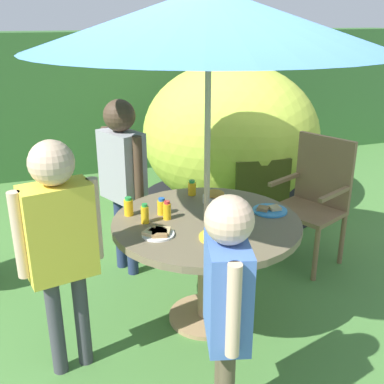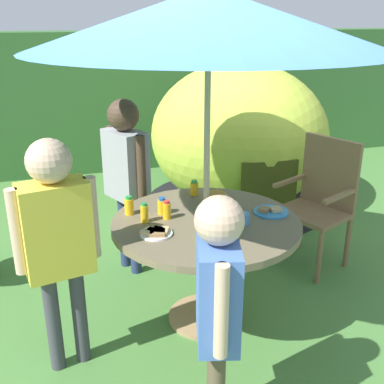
{
  "view_description": "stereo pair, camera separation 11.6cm",
  "coord_description": "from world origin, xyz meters",
  "px_view_note": "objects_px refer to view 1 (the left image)",
  "views": [
    {
      "loc": [
        -0.99,
        -2.47,
        1.92
      ],
      "look_at": [
        -0.07,
        0.09,
        0.9
      ],
      "focal_mm": 43.49,
      "sensor_mm": 36.0,
      "label": 1
    },
    {
      "loc": [
        -0.88,
        -2.51,
        1.92
      ],
      "look_at": [
        -0.07,
        0.09,
        0.9
      ],
      "focal_mm": 43.49,
      "sensor_mm": 36.0,
      "label": 2
    }
  ],
  "objects_px": {
    "child_in_grey_shirt": "(122,166)",
    "juice_bottle_near_right": "(192,188)",
    "child_in_yellow_shirt": "(59,232)",
    "plate_center_back": "(219,236)",
    "garden_table": "(206,238)",
    "child_in_blue_shirt": "(227,291)",
    "snack_bowl": "(214,197)",
    "juice_bottle_far_right": "(145,214)",
    "plate_mid_right": "(158,233)",
    "juice_bottle_mid_left": "(129,207)",
    "wooden_chair": "(315,194)",
    "dome_tent": "(230,136)",
    "juice_bottle_center_front": "(167,211)",
    "cup_near": "(244,218)",
    "plate_far_left": "(270,210)",
    "juice_bottle_near_left": "(162,207)",
    "patio_umbrella": "(209,19)"
  },
  "relations": [
    {
      "from": "child_in_grey_shirt",
      "to": "juice_bottle_near_right",
      "type": "relative_size",
      "value": 12.4
    },
    {
      "from": "child_in_yellow_shirt",
      "to": "plate_center_back",
      "type": "relative_size",
      "value": 5.6
    },
    {
      "from": "plate_center_back",
      "to": "garden_table",
      "type": "bearing_deg",
      "value": 85.21
    },
    {
      "from": "child_in_grey_shirt",
      "to": "child_in_blue_shirt",
      "type": "bearing_deg",
      "value": -19.91
    },
    {
      "from": "child_in_grey_shirt",
      "to": "snack_bowl",
      "type": "height_order",
      "value": "child_in_grey_shirt"
    },
    {
      "from": "child_in_blue_shirt",
      "to": "juice_bottle_far_right",
      "type": "relative_size",
      "value": 9.83
    },
    {
      "from": "snack_bowl",
      "to": "juice_bottle_far_right",
      "type": "bearing_deg",
      "value": -162.38
    },
    {
      "from": "plate_mid_right",
      "to": "juice_bottle_mid_left",
      "type": "height_order",
      "value": "juice_bottle_mid_left"
    },
    {
      "from": "child_in_grey_shirt",
      "to": "juice_bottle_mid_left",
      "type": "xyz_separation_m",
      "value": [
        -0.08,
        -0.58,
        -0.09
      ]
    },
    {
      "from": "wooden_chair",
      "to": "child_in_blue_shirt",
      "type": "height_order",
      "value": "child_in_blue_shirt"
    },
    {
      "from": "dome_tent",
      "to": "juice_bottle_center_front",
      "type": "relative_size",
      "value": 18.05
    },
    {
      "from": "juice_bottle_near_right",
      "to": "cup_near",
      "type": "bearing_deg",
      "value": -75.98
    },
    {
      "from": "plate_mid_right",
      "to": "child_in_yellow_shirt",
      "type": "bearing_deg",
      "value": -173.32
    },
    {
      "from": "child_in_blue_shirt",
      "to": "child_in_grey_shirt",
      "type": "bearing_deg",
      "value": 19.47
    },
    {
      "from": "child_in_blue_shirt",
      "to": "juice_bottle_far_right",
      "type": "bearing_deg",
      "value": 23.12
    },
    {
      "from": "cup_near",
      "to": "child_in_blue_shirt",
      "type": "bearing_deg",
      "value": -120.77
    },
    {
      "from": "plate_far_left",
      "to": "juice_bottle_near_left",
      "type": "distance_m",
      "value": 0.71
    },
    {
      "from": "child_in_grey_shirt",
      "to": "juice_bottle_near_left",
      "type": "bearing_deg",
      "value": -12.87
    },
    {
      "from": "child_in_grey_shirt",
      "to": "plate_far_left",
      "type": "distance_m",
      "value": 1.16
    },
    {
      "from": "child_in_grey_shirt",
      "to": "child_in_blue_shirt",
      "type": "distance_m",
      "value": 1.7
    },
    {
      "from": "child_in_blue_shirt",
      "to": "plate_center_back",
      "type": "bearing_deg",
      "value": -4.31
    },
    {
      "from": "snack_bowl",
      "to": "juice_bottle_mid_left",
      "type": "relative_size",
      "value": 1.32
    },
    {
      "from": "garden_table",
      "to": "dome_tent",
      "type": "distance_m",
      "value": 2.16
    },
    {
      "from": "juice_bottle_far_right",
      "to": "cup_near",
      "type": "distance_m",
      "value": 0.61
    },
    {
      "from": "patio_umbrella",
      "to": "snack_bowl",
      "type": "height_order",
      "value": "patio_umbrella"
    },
    {
      "from": "plate_center_back",
      "to": "plate_mid_right",
      "type": "distance_m",
      "value": 0.36
    },
    {
      "from": "juice_bottle_near_left",
      "to": "juice_bottle_center_front",
      "type": "xyz_separation_m",
      "value": [
        0.01,
        -0.08,
        0.01
      ]
    },
    {
      "from": "wooden_chair",
      "to": "plate_far_left",
      "type": "distance_m",
      "value": 0.88
    },
    {
      "from": "wooden_chair",
      "to": "cup_near",
      "type": "relative_size",
      "value": 14.47
    },
    {
      "from": "plate_center_back",
      "to": "juice_bottle_near_right",
      "type": "height_order",
      "value": "juice_bottle_near_right"
    },
    {
      "from": "juice_bottle_center_front",
      "to": "cup_near",
      "type": "bearing_deg",
      "value": -26.96
    },
    {
      "from": "child_in_grey_shirt",
      "to": "plate_mid_right",
      "type": "bearing_deg",
      "value": -22.87
    },
    {
      "from": "plate_center_back",
      "to": "juice_bottle_mid_left",
      "type": "relative_size",
      "value": 2.0
    },
    {
      "from": "wooden_chair",
      "to": "juice_bottle_center_front",
      "type": "height_order",
      "value": "wooden_chair"
    },
    {
      "from": "patio_umbrella",
      "to": "child_in_yellow_shirt",
      "type": "bearing_deg",
      "value": -169.19
    },
    {
      "from": "dome_tent",
      "to": "child_in_yellow_shirt",
      "type": "xyz_separation_m",
      "value": [
        -1.91,
        -2.08,
        0.13
      ]
    },
    {
      "from": "juice_bottle_center_front",
      "to": "juice_bottle_mid_left",
      "type": "height_order",
      "value": "same"
    },
    {
      "from": "juice_bottle_center_front",
      "to": "child_in_blue_shirt",
      "type": "bearing_deg",
      "value": -91.25
    },
    {
      "from": "garden_table",
      "to": "juice_bottle_center_front",
      "type": "height_order",
      "value": "juice_bottle_center_front"
    },
    {
      "from": "dome_tent",
      "to": "child_in_grey_shirt",
      "type": "bearing_deg",
      "value": -135.75
    },
    {
      "from": "juice_bottle_near_left",
      "to": "child_in_grey_shirt",
      "type": "bearing_deg",
      "value": 100.71
    },
    {
      "from": "juice_bottle_near_left",
      "to": "child_in_yellow_shirt",
      "type": "bearing_deg",
      "value": -151.73
    },
    {
      "from": "garden_table",
      "to": "juice_bottle_far_right",
      "type": "bearing_deg",
      "value": 166.63
    },
    {
      "from": "snack_bowl",
      "to": "cup_near",
      "type": "bearing_deg",
      "value": -83.37
    },
    {
      "from": "juice_bottle_center_front",
      "to": "plate_center_back",
      "type": "bearing_deg",
      "value": -60.1
    },
    {
      "from": "patio_umbrella",
      "to": "snack_bowl",
      "type": "distance_m",
      "value": 1.18
    },
    {
      "from": "snack_bowl",
      "to": "juice_bottle_center_front",
      "type": "bearing_deg",
      "value": -157.7
    },
    {
      "from": "juice_bottle_near_left",
      "to": "juice_bottle_near_right",
      "type": "height_order",
      "value": "same"
    },
    {
      "from": "garden_table",
      "to": "wooden_chair",
      "type": "height_order",
      "value": "wooden_chair"
    },
    {
      "from": "patio_umbrella",
      "to": "dome_tent",
      "type": "xyz_separation_m",
      "value": [
        1.01,
        1.91,
        -1.16
      ]
    }
  ]
}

